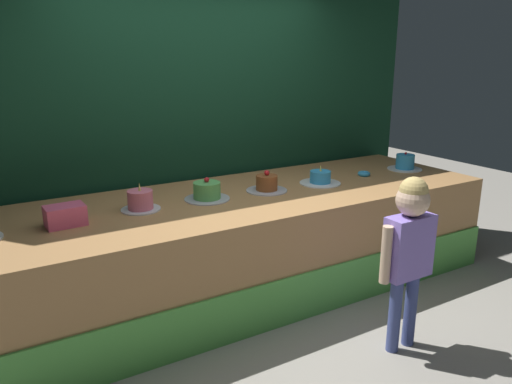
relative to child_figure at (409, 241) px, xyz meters
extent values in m
plane|color=gray|center=(-0.53, 0.64, -0.77)|extent=(12.00, 12.00, 0.00)
cube|color=#B27F4C|center=(-0.53, 1.29, -0.35)|extent=(4.35, 1.32, 0.83)
cube|color=#59B24C|center=(-0.53, 0.63, -0.58)|extent=(4.35, 0.02, 0.37)
cube|color=#113823|center=(-0.53, 2.05, 0.74)|extent=(4.77, 0.08, 3.02)
cylinder|color=#3F4C8C|center=(-0.07, 0.00, -0.50)|extent=(0.08, 0.08, 0.53)
cylinder|color=#3F4C8C|center=(0.07, 0.00, -0.50)|extent=(0.08, 0.08, 0.53)
cube|color=#8C72D8|center=(0.00, 0.00, -0.04)|extent=(0.33, 0.15, 0.41)
cylinder|color=beige|center=(-0.20, 0.00, -0.05)|extent=(0.07, 0.07, 0.37)
cylinder|color=beige|center=(0.20, 0.00, -0.05)|extent=(0.07, 0.07, 0.37)
sphere|color=beige|center=(0.00, 0.00, 0.27)|extent=(0.21, 0.21, 0.21)
sphere|color=tan|center=(0.00, 0.00, 0.33)|extent=(0.18, 0.18, 0.18)
cube|color=#F95F8C|center=(-1.85, 1.25, 0.13)|extent=(0.26, 0.18, 0.14)
torus|color=#3399D8|center=(0.79, 1.28, 0.08)|extent=(0.12, 0.12, 0.04)
cylinder|color=silver|center=(-1.32, 1.33, 0.06)|extent=(0.28, 0.28, 0.01)
cylinder|color=pink|center=(-1.32, 1.33, 0.14)|extent=(0.18, 0.18, 0.14)
cone|color=#F2E566|center=(-1.32, 1.33, 0.23)|extent=(0.02, 0.02, 0.06)
cylinder|color=silver|center=(-0.79, 1.32, 0.06)|extent=(0.35, 0.35, 0.01)
cylinder|color=#59B259|center=(-0.79, 1.32, 0.13)|extent=(0.21, 0.21, 0.13)
sphere|color=red|center=(-0.79, 1.32, 0.22)|extent=(0.04, 0.04, 0.04)
cylinder|color=silver|center=(-0.26, 1.29, 0.06)|extent=(0.34, 0.34, 0.01)
cylinder|color=brown|center=(-0.26, 1.29, 0.13)|extent=(0.18, 0.18, 0.12)
sphere|color=red|center=(-0.26, 1.29, 0.21)|extent=(0.04, 0.04, 0.04)
cylinder|color=white|center=(0.27, 1.26, 0.06)|extent=(0.36, 0.36, 0.01)
cylinder|color=#3399D8|center=(0.27, 1.26, 0.12)|extent=(0.18, 0.18, 0.10)
cone|color=#F2E566|center=(0.27, 1.26, 0.20)|extent=(0.02, 0.02, 0.05)
cylinder|color=white|center=(1.32, 1.27, 0.06)|extent=(0.33, 0.33, 0.01)
cylinder|color=#3399D8|center=(1.32, 1.27, 0.14)|extent=(0.18, 0.18, 0.14)
sphere|color=red|center=(1.32, 1.27, 0.22)|extent=(0.02, 0.02, 0.02)
camera|label=1|loc=(-2.31, -1.98, 1.13)|focal=34.03mm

